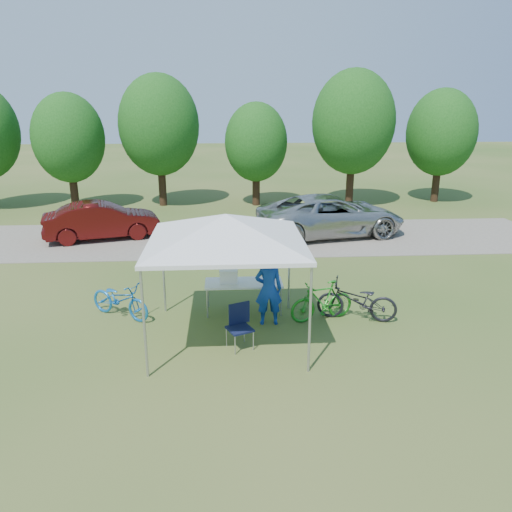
# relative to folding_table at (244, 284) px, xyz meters

# --- Properties ---
(ground) EXTENTS (100.00, 100.00, 0.00)m
(ground) POSITION_rel_folding_table_xyz_m (-0.40, -1.38, -0.71)
(ground) COLOR #2D5119
(ground) RESTS_ON ground
(gravel_strip) EXTENTS (24.00, 5.00, 0.02)m
(gravel_strip) POSITION_rel_folding_table_xyz_m (-0.40, 6.62, -0.70)
(gravel_strip) COLOR gray
(gravel_strip) RESTS_ON ground
(canopy) EXTENTS (4.53, 4.53, 3.00)m
(canopy) POSITION_rel_folding_table_xyz_m (-0.40, -1.38, 1.94)
(canopy) COLOR #A5A5AA
(canopy) RESTS_ON ground
(treeline) EXTENTS (24.89, 4.28, 6.30)m
(treeline) POSITION_rel_folding_table_xyz_m (-0.69, 12.67, 2.82)
(treeline) COLOR #382314
(treeline) RESTS_ON ground
(folding_table) EXTENTS (1.83, 0.76, 0.75)m
(folding_table) POSITION_rel_folding_table_xyz_m (0.00, 0.00, 0.00)
(folding_table) COLOR white
(folding_table) RESTS_ON ground
(folding_chair) EXTENTS (0.62, 0.65, 0.91)m
(folding_chair) POSITION_rel_folding_table_xyz_m (-0.16, -1.77, -0.17)
(folding_chair) COLOR #0E1333
(folding_chair) RESTS_ON ground
(cooler) EXTENTS (0.44, 0.30, 0.32)m
(cooler) POSITION_rel_folding_table_xyz_m (-0.36, 0.00, 0.20)
(cooler) COLOR white
(cooler) RESTS_ON folding_table
(ice_cream_cup) EXTENTS (0.08, 0.08, 0.06)m
(ice_cream_cup) POSITION_rel_folding_table_xyz_m (0.49, -0.05, 0.07)
(ice_cream_cup) COLOR gold
(ice_cream_cup) RESTS_ON folding_table
(cyclist) EXTENTS (0.62, 0.40, 1.69)m
(cyclist) POSITION_rel_folding_table_xyz_m (0.53, -0.73, 0.13)
(cyclist) COLOR #123894
(cyclist) RESTS_ON ground
(bike_blue) EXTENTS (1.74, 1.41, 0.89)m
(bike_blue) POSITION_rel_folding_table_xyz_m (-2.91, -0.14, -0.27)
(bike_blue) COLOR #1467B7
(bike_blue) RESTS_ON ground
(bike_green) EXTENTS (1.63, 0.87, 0.94)m
(bike_green) POSITION_rel_folding_table_xyz_m (1.78, -0.61, -0.24)
(bike_green) COLOR #1B791B
(bike_green) RESTS_ON ground
(bike_dark) EXTENTS (1.93, 1.12, 0.96)m
(bike_dark) POSITION_rel_folding_table_xyz_m (2.59, -0.66, -0.23)
(bike_dark) COLOR black
(bike_dark) RESTS_ON ground
(minivan) EXTENTS (5.85, 3.52, 1.52)m
(minivan) POSITION_rel_folding_table_xyz_m (3.54, 6.86, 0.07)
(minivan) COLOR #B1B2AD
(minivan) RESTS_ON gravel_strip
(sedan) EXTENTS (4.32, 2.48, 1.35)m
(sedan) POSITION_rel_folding_table_xyz_m (-4.89, 6.88, -0.02)
(sedan) COLOR #490D0C
(sedan) RESTS_ON gravel_strip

